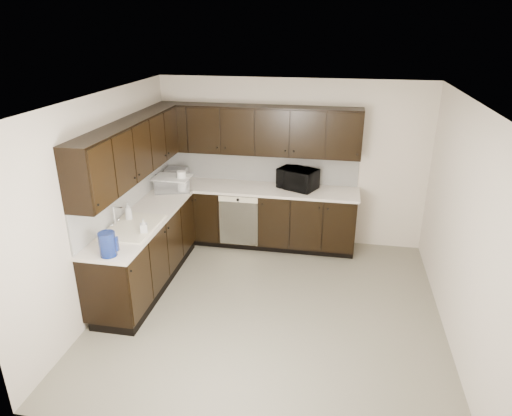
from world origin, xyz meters
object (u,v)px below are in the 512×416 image
(microwave, at_px, (298,179))
(storage_bin, at_px, (172,184))
(sink, at_px, (133,233))
(blue_pitcher, at_px, (108,244))
(toaster_oven, at_px, (177,174))

(microwave, xyz_separation_m, storage_bin, (-1.79, -0.41, -0.05))
(sink, xyz_separation_m, blue_pitcher, (0.05, -0.69, 0.19))
(storage_bin, height_order, blue_pitcher, blue_pitcher)
(microwave, bearing_deg, toaster_oven, -156.19)
(sink, xyz_separation_m, microwave, (1.80, 1.77, 0.21))
(sink, relative_size, blue_pitcher, 3.09)
(microwave, distance_m, toaster_oven, 1.87)
(sink, relative_size, microwave, 1.51)
(microwave, relative_size, toaster_oven, 1.69)
(toaster_oven, relative_size, blue_pitcher, 1.22)
(sink, height_order, blue_pitcher, blue_pitcher)
(storage_bin, bearing_deg, toaster_oven, 101.01)
(sink, height_order, toaster_oven, sink)
(sink, bearing_deg, blue_pitcher, -85.45)
(sink, distance_m, blue_pitcher, 0.72)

